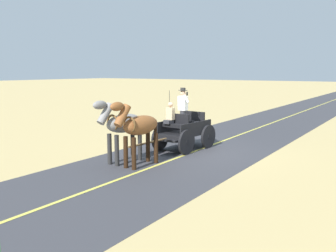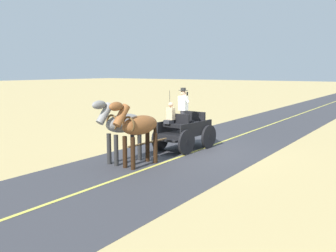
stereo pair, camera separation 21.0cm
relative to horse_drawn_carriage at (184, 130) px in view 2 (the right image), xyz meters
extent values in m
plane|color=tan|center=(-0.58, 0.02, -0.82)|extent=(200.00, 200.00, 0.00)
cube|color=#38383D|center=(-0.58, 0.02, -0.81)|extent=(5.30, 160.00, 0.01)
cube|color=#DBCC4C|center=(-0.58, 0.02, -0.81)|extent=(0.12, 160.00, 0.00)
cube|color=black|center=(0.00, -0.08, -0.16)|extent=(1.37, 2.29, 0.12)
cube|color=black|center=(-0.57, -0.04, 0.12)|extent=(0.23, 2.09, 0.44)
cube|color=black|center=(0.56, -0.13, 0.12)|extent=(0.23, 2.09, 0.44)
cube|color=black|center=(0.09, 1.13, -0.26)|extent=(1.10, 0.33, 0.08)
cube|color=black|center=(-0.10, -1.28, -0.34)|extent=(0.73, 0.26, 0.06)
cube|color=black|center=(0.04, 0.52, 0.22)|extent=(1.05, 0.44, 0.14)
cube|color=black|center=(0.03, 0.34, 0.44)|extent=(1.02, 0.16, 0.44)
cube|color=black|center=(-0.04, -0.58, 0.22)|extent=(1.05, 0.44, 0.14)
cube|color=black|center=(-0.06, -0.76, 0.44)|extent=(1.02, 0.16, 0.44)
cylinder|color=black|center=(-0.59, 0.74, -0.34)|extent=(0.18, 0.96, 0.96)
cylinder|color=black|center=(-0.59, 0.74, -0.34)|extent=(0.14, 0.22, 0.21)
cylinder|color=black|center=(0.71, 0.63, -0.34)|extent=(0.18, 0.96, 0.96)
cylinder|color=black|center=(0.71, 0.63, -0.34)|extent=(0.14, 0.22, 0.21)
cylinder|color=black|center=(-0.71, -0.80, -0.34)|extent=(0.18, 0.96, 0.96)
cylinder|color=black|center=(-0.71, -0.80, -0.34)|extent=(0.14, 0.22, 0.21)
cylinder|color=black|center=(0.58, -0.90, -0.34)|extent=(0.18, 0.96, 0.96)
cylinder|color=black|center=(0.58, -0.90, -0.34)|extent=(0.14, 0.22, 0.21)
cylinder|color=brown|center=(0.17, 2.11, -0.21)|extent=(0.23, 2.00, 0.07)
cylinder|color=black|center=(0.34, 0.50, 0.92)|extent=(0.02, 0.02, 1.30)
cylinder|color=#2D2D33|center=(-0.13, 0.26, 0.35)|extent=(0.22, 0.22, 0.90)
cube|color=silver|center=(-0.13, 0.26, 1.08)|extent=(0.36, 0.25, 0.56)
sphere|color=tan|center=(-0.13, 0.26, 1.48)|extent=(0.22, 0.22, 0.22)
cylinder|color=black|center=(-0.13, 0.26, 1.58)|extent=(0.36, 0.36, 0.01)
cylinder|color=black|center=(-0.13, 0.26, 1.63)|extent=(0.20, 0.20, 0.10)
cylinder|color=silver|center=(-0.30, 0.31, 1.26)|extent=(0.27, 0.10, 0.32)
cube|color=black|center=(-0.36, 0.34, 1.46)|extent=(0.03, 0.07, 0.14)
cube|color=#2D2D33|center=(0.30, 0.62, 0.36)|extent=(0.30, 0.34, 0.14)
cube|color=tan|center=(0.29, 0.50, 0.67)|extent=(0.31, 0.22, 0.48)
sphere|color=tan|center=(0.29, 0.50, 1.02)|extent=(0.20, 0.20, 0.20)
ellipsoid|color=brown|center=(-0.14, 2.94, 0.55)|extent=(0.68, 1.60, 0.64)
cylinder|color=black|center=(-0.28, 3.50, -0.29)|extent=(0.15, 0.15, 1.05)
cylinder|color=black|center=(0.08, 3.47, -0.29)|extent=(0.15, 0.15, 1.05)
cylinder|color=black|center=(-0.37, 2.41, -0.29)|extent=(0.15, 0.15, 1.05)
cylinder|color=black|center=(0.00, 2.38, -0.29)|extent=(0.15, 0.15, 1.05)
cylinder|color=brown|center=(-0.08, 3.78, 0.95)|extent=(0.31, 0.67, 0.73)
ellipsoid|color=brown|center=(-0.06, 4.00, 1.26)|extent=(0.26, 0.56, 0.28)
cube|color=black|center=(-0.08, 3.76, 0.99)|extent=(0.10, 0.51, 0.56)
cylinder|color=black|center=(-0.20, 2.20, 0.25)|extent=(0.11, 0.11, 0.70)
torus|color=brown|center=(-0.10, 3.48, 0.63)|extent=(0.55, 0.11, 0.55)
ellipsoid|color=gray|center=(0.61, 2.88, 0.55)|extent=(0.73, 1.61, 0.64)
cylinder|color=#272726|center=(0.49, 3.44, -0.29)|extent=(0.15, 0.15, 1.05)
cylinder|color=#272726|center=(0.85, 3.40, -0.29)|extent=(0.15, 0.15, 1.05)
cylinder|color=#272726|center=(0.37, 2.35, -0.29)|extent=(0.15, 0.15, 1.05)
cylinder|color=#272726|center=(0.73, 2.31, -0.29)|extent=(0.15, 0.15, 1.05)
cylinder|color=gray|center=(0.71, 3.71, 0.95)|extent=(0.33, 0.67, 0.73)
ellipsoid|color=gray|center=(0.73, 3.93, 1.26)|extent=(0.28, 0.56, 0.28)
cube|color=#272726|center=(0.70, 3.69, 0.99)|extent=(0.11, 0.51, 0.56)
cylinder|color=#272726|center=(0.53, 2.14, 0.25)|extent=(0.11, 0.11, 0.70)
torus|color=brown|center=(0.67, 3.42, 0.63)|extent=(0.55, 0.13, 0.55)
camera|label=1|loc=(-7.52, 12.37, 2.35)|focal=39.11mm
camera|label=2|loc=(-7.69, 12.26, 2.35)|focal=39.11mm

